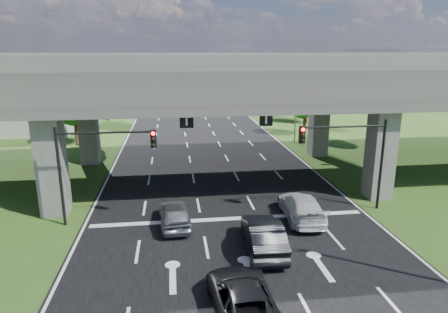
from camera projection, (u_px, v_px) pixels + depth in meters
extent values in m
plane|color=#2F4F19|center=(239.00, 245.00, 21.56)|extent=(160.00, 160.00, 0.00)
cube|color=black|center=(218.00, 185.00, 31.14)|extent=(18.00, 120.00, 0.03)
cube|color=#322F2D|center=(214.00, 80.00, 31.00)|extent=(80.00, 15.00, 2.00)
cube|color=#5F5D58|center=(228.00, 63.00, 23.67)|extent=(80.00, 0.50, 1.00)
cube|color=#5F5D58|center=(206.00, 58.00, 37.56)|extent=(80.00, 0.50, 1.00)
cube|color=#5F5D58|center=(51.00, 161.00, 25.02)|extent=(1.60, 1.60, 7.00)
cube|color=#5F5D58|center=(88.00, 126.00, 36.51)|extent=(1.60, 1.60, 7.00)
cube|color=#5F5D58|center=(381.00, 150.00, 27.80)|extent=(1.60, 1.60, 7.00)
cube|color=#5F5D58|center=(319.00, 121.00, 39.30)|extent=(1.60, 1.60, 7.00)
cube|color=black|center=(187.00, 121.00, 24.49)|extent=(0.85, 0.06, 0.85)
cube|color=black|center=(266.00, 119.00, 25.13)|extent=(0.85, 0.06, 0.85)
cylinder|color=black|center=(381.00, 165.00, 25.89)|extent=(0.18, 0.18, 6.00)
cylinder|color=black|center=(344.00, 127.00, 24.87)|extent=(5.50, 0.12, 0.12)
cube|color=black|center=(302.00, 135.00, 24.45)|extent=(0.35, 0.28, 1.05)
sphere|color=#FF0C05|center=(303.00, 130.00, 24.21)|extent=(0.22, 0.22, 0.22)
cylinder|color=black|center=(60.00, 178.00, 23.36)|extent=(0.18, 0.18, 6.00)
cylinder|color=black|center=(105.00, 133.00, 23.04)|extent=(5.50, 0.12, 0.12)
cube|color=black|center=(153.00, 139.00, 23.31)|extent=(0.35, 0.28, 1.05)
sphere|color=#FF0C05|center=(153.00, 134.00, 23.07)|extent=(0.22, 0.22, 0.22)
cylinder|color=gray|center=(296.00, 99.00, 44.60)|extent=(0.16, 0.16, 10.00)
cylinder|color=gray|center=(285.00, 55.00, 43.20)|extent=(3.00, 0.10, 0.10)
cube|color=gray|center=(271.00, 56.00, 43.04)|extent=(0.60, 0.25, 0.18)
cylinder|color=gray|center=(264.00, 86.00, 59.93)|extent=(0.16, 0.16, 10.00)
cylinder|color=gray|center=(255.00, 54.00, 58.53)|extent=(3.00, 0.10, 0.10)
cube|color=gray|center=(245.00, 55.00, 58.37)|extent=(0.60, 0.25, 0.18)
cylinder|color=black|center=(76.00, 130.00, 44.27)|extent=(0.36, 0.36, 3.30)
sphere|color=#1B4D14|center=(73.00, 103.00, 43.50)|extent=(4.50, 4.50, 4.50)
sphere|color=#1B4D14|center=(75.00, 91.00, 42.92)|extent=(3.60, 3.60, 3.60)
sphere|color=#1B4D14|center=(72.00, 111.00, 44.08)|extent=(3.30, 3.30, 3.30)
cylinder|color=black|center=(66.00, 121.00, 51.62)|extent=(0.36, 0.36, 2.86)
sphere|color=#1B4D14|center=(64.00, 100.00, 50.95)|extent=(3.90, 3.90, 3.90)
sphere|color=#1B4D14|center=(66.00, 91.00, 50.41)|extent=(3.12, 3.12, 3.12)
sphere|color=#1B4D14|center=(63.00, 106.00, 51.49)|extent=(2.86, 2.86, 2.86)
cylinder|color=black|center=(107.00, 109.00, 59.70)|extent=(0.36, 0.36, 3.52)
sphere|color=#1B4D14|center=(105.00, 87.00, 58.88)|extent=(4.80, 4.80, 4.80)
sphere|color=#1B4D14|center=(107.00, 77.00, 58.27)|extent=(3.84, 3.84, 3.84)
sphere|color=#1B4D14|center=(104.00, 94.00, 59.47)|extent=(3.52, 3.52, 3.52)
cylinder|color=black|center=(305.00, 122.00, 49.64)|extent=(0.36, 0.36, 3.08)
sphere|color=#1B4D14|center=(306.00, 100.00, 48.92)|extent=(4.20, 4.20, 4.20)
sphere|color=#1B4D14|center=(310.00, 90.00, 48.36)|extent=(3.36, 3.36, 3.36)
sphere|color=#1B4D14|center=(302.00, 106.00, 49.48)|extent=(3.08, 3.08, 3.08)
cylinder|color=black|center=(307.00, 113.00, 57.71)|extent=(0.36, 0.36, 2.86)
sphere|color=#1B4D14|center=(308.00, 95.00, 57.04)|extent=(3.90, 3.90, 3.90)
sphere|color=#1B4D14|center=(311.00, 87.00, 56.51)|extent=(3.12, 3.12, 3.12)
sphere|color=#1B4D14|center=(304.00, 100.00, 57.59)|extent=(2.86, 2.86, 2.86)
cylinder|color=black|center=(267.00, 105.00, 64.81)|extent=(0.36, 0.36, 3.30)
sphere|color=#1B4D14|center=(267.00, 86.00, 64.04)|extent=(4.50, 4.50, 4.50)
sphere|color=#1B4D14|center=(270.00, 78.00, 63.46)|extent=(3.60, 3.60, 3.60)
sphere|color=#1B4D14|center=(265.00, 92.00, 64.62)|extent=(3.30, 3.30, 3.30)
imported|color=#97999E|center=(175.00, 214.00, 23.80)|extent=(2.04, 4.50, 1.50)
imported|color=black|center=(263.00, 235.00, 20.82)|extent=(2.02, 5.18, 1.68)
imported|color=silver|center=(301.00, 207.00, 24.79)|extent=(2.49, 5.48, 1.56)
imported|color=black|center=(243.00, 298.00, 15.71)|extent=(2.62, 5.33, 1.46)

